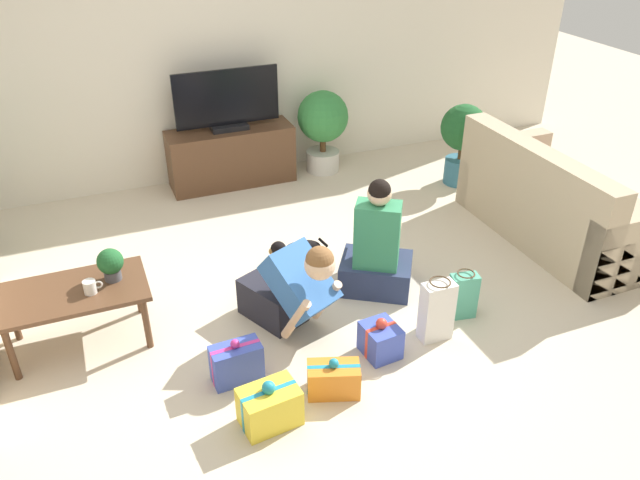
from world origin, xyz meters
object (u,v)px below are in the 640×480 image
at_px(sofa_right, 557,205).
at_px(person_sitting, 377,252).
at_px(tv_console, 231,156).
at_px(gift_box_c, 270,406).
at_px(coffee_table, 73,297).
at_px(potted_plant_corner_right, 463,136).
at_px(potted_plant_back_right, 323,124).
at_px(gift_box_b, 380,340).
at_px(dog, 296,250).
at_px(gift_bag_b, 437,311).
at_px(person_kneeling, 291,288).
at_px(gift_box_d, 334,379).
at_px(tabletop_plant, 110,263).
at_px(gift_box_a, 237,363).
at_px(gift_bag_a, 463,295).
at_px(mug, 90,287).
at_px(tv, 227,104).

height_order(sofa_right, person_sitting, person_sitting).
bearing_deg(sofa_right, tv_console, 47.32).
bearing_deg(person_sitting, gift_box_c, 72.95).
height_order(coffee_table, potted_plant_corner_right, potted_plant_corner_right).
relative_size(potted_plant_back_right, gift_box_b, 3.02).
height_order(potted_plant_back_right, gift_box_b, potted_plant_back_right).
distance_m(dog, gift_bag_b, 1.28).
relative_size(person_kneeling, gift_box_d, 2.26).
relative_size(coffee_table, potted_plant_corner_right, 1.14).
bearing_deg(dog, gift_box_b, 12.15).
bearing_deg(tv_console, sofa_right, -42.68).
distance_m(gift_bag_b, tabletop_plant, 2.16).
xyz_separation_m(person_sitting, gift_box_a, (-1.23, -0.56, -0.19)).
bearing_deg(tv_console, gift_box_b, -86.02).
distance_m(coffee_table, gift_box_d, 1.75).
relative_size(gift_box_a, tabletop_plant, 1.42).
distance_m(tv_console, gift_bag_a, 2.91).
bearing_deg(person_sitting, gift_box_a, 57.17).
xyz_separation_m(coffee_table, dog, (1.63, 0.31, -0.20)).
xyz_separation_m(potted_plant_corner_right, person_kneeling, (-2.36, -1.58, -0.16)).
xyz_separation_m(potted_plant_corner_right, gift_box_d, (-2.34, -2.26, -0.39)).
height_order(person_kneeling, dog, person_kneeling).
distance_m(dog, tabletop_plant, 1.45).
height_order(sofa_right, potted_plant_corner_right, sofa_right).
height_order(person_kneeling, gift_box_a, person_kneeling).
bearing_deg(potted_plant_corner_right, mug, -160.39).
height_order(potted_plant_corner_right, dog, potted_plant_corner_right).
distance_m(person_sitting, gift_box_b, 0.77).
relative_size(gift_box_b, gift_box_d, 0.80).
relative_size(tv_console, gift_box_b, 4.37).
xyz_separation_m(tv, gift_box_a, (-0.73, -2.78, -0.70)).
xyz_separation_m(sofa_right, gift_box_d, (-2.49, -1.03, -0.20)).
relative_size(gift_bag_b, tabletop_plant, 2.05).
relative_size(gift_box_a, gift_box_c, 0.90).
bearing_deg(person_kneeling, tabletop_plant, 134.64).
bearing_deg(person_kneeling, coffee_table, 139.74).
relative_size(person_kneeling, tabletop_plant, 3.59).
distance_m(gift_box_a, tabletop_plant, 1.06).
relative_size(person_kneeling, mug, 6.66).
relative_size(potted_plant_back_right, gift_bag_b, 1.86).
relative_size(person_sitting, gift_box_d, 2.61).
bearing_deg(mug, sofa_right, 0.66).
bearing_deg(tv_console, potted_plant_corner_right, -21.89).
height_order(potted_plant_back_right, person_kneeling, potted_plant_back_right).
height_order(person_kneeling, gift_box_d, person_kneeling).
distance_m(sofa_right, gift_box_b, 2.23).
relative_size(sofa_right, gift_box_c, 5.04).
distance_m(gift_box_d, gift_bag_a, 1.20).
height_order(person_sitting, gift_box_d, person_sitting).
relative_size(dog, gift_box_c, 1.38).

